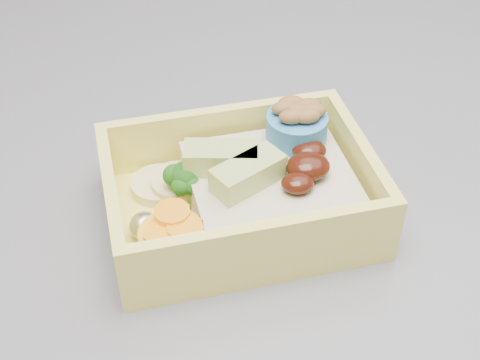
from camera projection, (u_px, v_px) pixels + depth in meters
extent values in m
cube|color=#3B3A40|center=(127.00, 193.00, 0.54)|extent=(1.24, 0.84, 0.04)
cube|color=#F4E764|center=(240.00, 213.00, 0.49)|extent=(0.20, 0.16, 0.01)
cube|color=#F4E764|center=(220.00, 133.00, 0.52)|extent=(0.19, 0.03, 0.05)
cube|color=#F4E764|center=(264.00, 250.00, 0.42)|extent=(0.19, 0.03, 0.05)
cube|color=#F4E764|center=(358.00, 166.00, 0.49)|extent=(0.02, 0.12, 0.05)
cube|color=#F4E764|center=(113.00, 207.00, 0.45)|extent=(0.02, 0.12, 0.05)
cube|color=tan|center=(271.00, 189.00, 0.48)|extent=(0.13, 0.12, 0.03)
ellipsoid|color=black|center=(308.00, 167.00, 0.46)|extent=(0.03, 0.03, 0.02)
ellipsoid|color=black|center=(309.00, 151.00, 0.48)|extent=(0.03, 0.02, 0.01)
ellipsoid|color=black|center=(298.00, 183.00, 0.45)|extent=(0.02, 0.02, 0.01)
cube|color=#AEC969|center=(248.00, 173.00, 0.46)|extent=(0.06, 0.05, 0.02)
cube|color=#AEC969|center=(221.00, 158.00, 0.47)|extent=(0.05, 0.03, 0.02)
cylinder|color=#729E55|center=(187.00, 196.00, 0.48)|extent=(0.01, 0.01, 0.02)
sphere|color=#1F5B14|center=(185.00, 176.00, 0.47)|extent=(0.02, 0.02, 0.02)
sphere|color=#1F5B14|center=(196.00, 173.00, 0.48)|extent=(0.02, 0.02, 0.02)
sphere|color=#1F5B14|center=(174.00, 175.00, 0.48)|extent=(0.02, 0.02, 0.02)
sphere|color=#1F5B14|center=(192.00, 185.00, 0.47)|extent=(0.01, 0.01, 0.01)
sphere|color=#1F5B14|center=(181.00, 186.00, 0.47)|extent=(0.01, 0.01, 0.01)
sphere|color=#1F5B14|center=(183.00, 171.00, 0.48)|extent=(0.01, 0.01, 0.01)
cylinder|color=yellow|center=(173.00, 242.00, 0.45)|extent=(0.05, 0.05, 0.02)
cylinder|color=orange|center=(171.00, 226.00, 0.44)|extent=(0.02, 0.02, 0.00)
cylinder|color=orange|center=(162.00, 233.00, 0.43)|extent=(0.02, 0.02, 0.00)
cylinder|color=orange|center=(185.00, 228.00, 0.43)|extent=(0.02, 0.02, 0.00)
cylinder|color=orange|center=(172.00, 212.00, 0.44)|extent=(0.02, 0.02, 0.00)
cylinder|color=tan|center=(159.00, 185.00, 0.50)|extent=(0.04, 0.04, 0.01)
cylinder|color=tan|center=(179.00, 182.00, 0.49)|extent=(0.04, 0.04, 0.01)
ellipsoid|color=silver|center=(200.00, 166.00, 0.51)|extent=(0.02, 0.02, 0.02)
ellipsoid|color=silver|center=(144.00, 226.00, 0.46)|extent=(0.02, 0.02, 0.02)
cylinder|color=#3782BE|center=(297.00, 128.00, 0.49)|extent=(0.05, 0.05, 0.02)
ellipsoid|color=brown|center=(298.00, 110.00, 0.48)|extent=(0.02, 0.01, 0.01)
ellipsoid|color=brown|center=(308.00, 105.00, 0.49)|extent=(0.02, 0.01, 0.01)
ellipsoid|color=brown|center=(285.00, 108.00, 0.49)|extent=(0.02, 0.01, 0.01)
ellipsoid|color=brown|center=(307.00, 116.00, 0.48)|extent=(0.02, 0.01, 0.01)
ellipsoid|color=brown|center=(292.00, 117.00, 0.48)|extent=(0.02, 0.01, 0.01)
ellipsoid|color=brown|center=(313.00, 111.00, 0.48)|extent=(0.02, 0.01, 0.01)
ellipsoid|color=brown|center=(291.00, 103.00, 0.49)|extent=(0.02, 0.01, 0.01)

